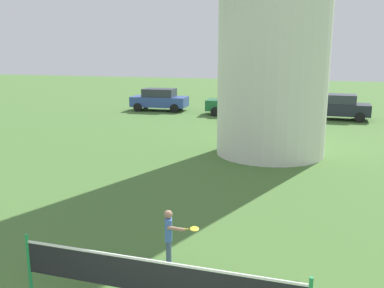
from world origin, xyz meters
TOP-DOWN VIEW (x-y plane):
  - tennis_net at (-0.04, 2.14)m, footprint 4.79×0.06m
  - player_far at (-0.40, 3.83)m, footprint 0.76×0.37m
  - parked_car_blue at (-8.78, 24.44)m, footprint 4.04×2.08m
  - parked_car_green at (-2.91, 23.99)m, footprint 4.43×2.11m
  - parked_car_black at (3.21, 24.02)m, footprint 3.95×1.95m

SIDE VIEW (x-z plane):
  - player_far at x=-0.40m, z-range 0.08..1.21m
  - tennis_net at x=-0.04m, z-range 0.13..1.23m
  - parked_car_black at x=3.21m, z-range 0.03..1.59m
  - parked_car_blue at x=-8.78m, z-range 0.03..1.59m
  - parked_car_green at x=-2.91m, z-range 0.03..1.59m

